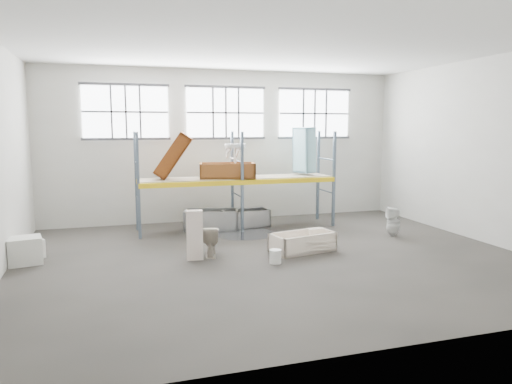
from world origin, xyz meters
name	(u,v)px	position (x,y,z in m)	size (l,w,h in m)	color
floor	(274,259)	(0.00, 0.00, -0.05)	(12.00, 10.00, 0.10)	#47423D
ceiling	(275,42)	(0.00, 0.00, 5.05)	(12.00, 10.00, 0.10)	silver
wall_back	(225,146)	(0.00, 5.05, 2.50)	(12.00, 0.10, 5.00)	#B3B1A6
wall_front	(398,175)	(0.00, -5.05, 2.50)	(12.00, 0.10, 5.00)	#A3A196
wall_right	(484,150)	(6.05, 0.00, 2.50)	(0.10, 10.00, 5.00)	#ABA99F
window_left	(126,112)	(-3.20, 4.94, 3.60)	(2.60, 0.04, 1.60)	white
window_mid	(226,113)	(0.00, 4.94, 3.60)	(2.60, 0.04, 1.60)	white
window_right	(314,114)	(3.20, 4.94, 3.60)	(2.60, 0.04, 1.60)	white
rack_upright_la	(138,186)	(-3.00, 2.90, 1.50)	(0.08, 0.08, 3.00)	slate
rack_upright_lb	(136,181)	(-3.00, 4.10, 1.50)	(0.08, 0.08, 3.00)	slate
rack_upright_ma	(242,182)	(0.00, 2.90, 1.50)	(0.08, 0.08, 3.00)	slate
rack_upright_mb	(232,178)	(0.00, 4.10, 1.50)	(0.08, 0.08, 3.00)	slate
rack_upright_ra	(334,179)	(3.00, 2.90, 1.50)	(0.08, 0.08, 3.00)	slate
rack_upright_rb	(318,176)	(3.00, 4.10, 1.50)	(0.08, 0.08, 3.00)	slate
rack_beam_front	(242,182)	(0.00, 2.90, 1.50)	(6.00, 0.10, 0.14)	yellow
rack_beam_back	(232,178)	(0.00, 4.10, 1.50)	(6.00, 0.10, 0.14)	yellow
shelf_deck	(237,178)	(0.00, 3.50, 1.58)	(5.90, 1.10, 0.03)	gray
wet_patch	(244,233)	(0.00, 2.70, 0.00)	(1.80, 1.80, 0.00)	black
bathtub_beige	(303,242)	(0.87, 0.31, 0.24)	(1.63, 0.76, 0.48)	beige
cistern_spare	(316,236)	(1.39, 0.64, 0.28)	(0.44, 0.21, 0.42)	#F3E3CD
sink_in_tub	(276,244)	(0.26, 0.63, 0.16)	(0.41, 0.41, 0.14)	beige
toilet_beige	(211,241)	(-1.45, 0.57, 0.37)	(0.42, 0.73, 0.75)	beige
cistern_tall	(195,235)	(-1.87, 0.38, 0.59)	(0.38, 0.25, 1.18)	beige
toilet_white	(393,221)	(4.05, 1.15, 0.42)	(0.38, 0.39, 0.84)	white
steel_tub_left	(211,219)	(-0.81, 3.56, 0.30)	(1.65, 0.77, 0.60)	#B6BABE
steel_tub_right	(245,218)	(0.30, 3.62, 0.27)	(1.46, 0.68, 0.54)	#A7AAAF
rust_tub_flat	(227,171)	(-0.34, 3.37, 1.82)	(1.67, 0.78, 0.47)	brown
rust_tub_tilted	(173,156)	(-1.94, 3.53, 2.29)	(1.44, 0.68, 0.41)	#7E3F0B
sink_on_shelf	(235,162)	(-0.12, 3.24, 2.09)	(0.66, 0.51, 0.59)	silver
blue_tub_upright	(304,150)	(2.29, 3.66, 2.40)	(1.45, 0.68, 0.41)	#8BC8DB
bucket	(275,256)	(-0.14, -0.50, 0.16)	(0.27, 0.27, 0.32)	silver
carton_near	(25,251)	(-5.69, 1.16, 0.31)	(0.73, 0.62, 0.62)	silver
carton_far	(31,248)	(-5.65, 1.70, 0.22)	(0.53, 0.53, 0.44)	white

